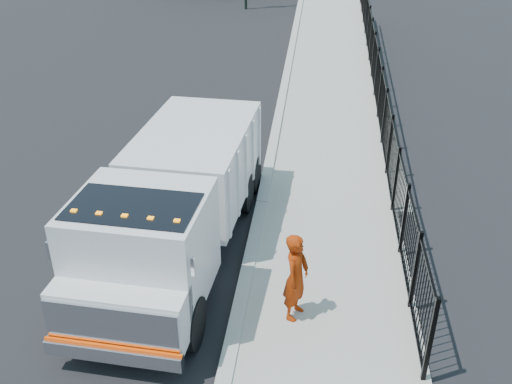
# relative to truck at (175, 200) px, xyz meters

# --- Properties ---
(ground) EXTENTS (120.00, 120.00, 0.00)m
(ground) POSITION_rel_truck_xyz_m (1.72, -1.36, -1.57)
(ground) COLOR black
(ground) RESTS_ON ground
(sidewalk) EXTENTS (3.55, 12.00, 0.12)m
(sidewalk) POSITION_rel_truck_xyz_m (3.65, -3.36, -1.51)
(sidewalk) COLOR #9E998E
(sidewalk) RESTS_ON ground
(curb) EXTENTS (0.30, 12.00, 0.16)m
(curb) POSITION_rel_truck_xyz_m (1.72, -3.36, -1.49)
(curb) COLOR #ADAAA3
(curb) RESTS_ON ground
(ramp) EXTENTS (3.95, 24.06, 3.19)m
(ramp) POSITION_rel_truck_xyz_m (3.85, 14.64, -1.57)
(ramp) COLOR #9E998E
(ramp) RESTS_ON ground
(iron_fence) EXTENTS (0.10, 28.00, 1.80)m
(iron_fence) POSITION_rel_truck_xyz_m (5.27, 10.64, -0.67)
(iron_fence) COLOR black
(iron_fence) RESTS_ON ground
(truck) EXTENTS (3.12, 8.27, 2.78)m
(truck) POSITION_rel_truck_xyz_m (0.00, 0.00, 0.00)
(truck) COLOR black
(truck) RESTS_ON ground
(worker) EXTENTS (0.67, 0.81, 1.92)m
(worker) POSITION_rel_truck_xyz_m (2.89, -1.90, -0.49)
(worker) COLOR #952705
(worker) RESTS_ON sidewalk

